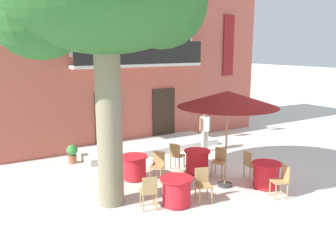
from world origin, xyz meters
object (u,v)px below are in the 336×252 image
(cafe_chair_middle_1, at_px, (203,183))
(cafe_chair_far_side_1, at_px, (111,162))
(ground_planter_left, at_px, (72,153))
(cafe_table_near_tree, at_px, (197,161))
(cafe_table_middle, at_px, (176,191))
(pedestrian_mid_plaza, at_px, (205,129))
(cafe_chair_near_tree_0, at_px, (176,154))
(cafe_chair_front_1, at_px, (282,179))
(cafe_table_far_side, at_px, (134,167))
(cafe_chair_far_side_0, at_px, (158,164))
(cafe_chair_near_tree_1, at_px, (220,160))
(cafe_table_front, at_px, (266,175))
(cafe_chair_middle_0, at_px, (149,190))
(cafe_chair_front_0, at_px, (250,163))
(cafe_umbrella, at_px, (228,99))

(cafe_chair_middle_1, distance_m, cafe_chair_far_side_1, 3.26)
(ground_planter_left, bearing_deg, cafe_table_near_tree, -44.85)
(cafe_table_middle, bearing_deg, pedestrian_mid_plaza, 44.38)
(cafe_chair_near_tree_0, height_order, pedestrian_mid_plaza, pedestrian_mid_plaza)
(cafe_chair_middle_1, relative_size, cafe_chair_front_1, 1.00)
(cafe_chair_far_side_1, bearing_deg, cafe_table_far_side, -38.74)
(cafe_chair_far_side_0, bearing_deg, pedestrian_mid_plaza, 29.47)
(cafe_chair_near_tree_1, bearing_deg, cafe_table_front, -71.67)
(cafe_chair_near_tree_0, distance_m, cafe_chair_middle_0, 3.24)
(cafe_table_middle, distance_m, cafe_chair_front_0, 3.02)
(ground_planter_left, bearing_deg, cafe_table_far_side, -66.38)
(cafe_chair_near_tree_0, distance_m, cafe_chair_near_tree_1, 1.51)
(cafe_chair_far_side_1, bearing_deg, cafe_chair_near_tree_1, -28.04)
(cafe_table_near_tree, relative_size, cafe_table_far_side, 1.00)
(cafe_table_near_tree, xyz_separation_m, cafe_chair_middle_1, (-1.24, -1.93, 0.14))
(cafe_chair_middle_1, xyz_separation_m, ground_planter_left, (-1.94, 5.09, -0.15))
(cafe_table_middle, relative_size, pedestrian_mid_plaza, 0.53)
(cafe_table_near_tree, bearing_deg, cafe_chair_near_tree_1, -54.21)
(cafe_table_middle, height_order, pedestrian_mid_plaza, pedestrian_mid_plaza)
(cafe_chair_far_side_1, height_order, cafe_umbrella, cafe_umbrella)
(cafe_chair_near_tree_0, xyz_separation_m, ground_planter_left, (-2.76, 2.53, -0.15))
(cafe_table_middle, relative_size, cafe_chair_middle_0, 0.95)
(cafe_chair_far_side_1, distance_m, ground_planter_left, 2.21)
(cafe_chair_middle_0, distance_m, cafe_chair_far_side_0, 2.10)
(cafe_chair_near_tree_0, height_order, cafe_chair_front_1, same)
(cafe_chair_front_0, xyz_separation_m, cafe_chair_far_side_1, (-3.64, 2.40, 0.00))
(cafe_chair_middle_0, xyz_separation_m, cafe_chair_far_side_0, (1.25, 1.69, 0.00))
(cafe_chair_front_0, relative_size, cafe_chair_front_1, 1.00)
(pedestrian_mid_plaza, bearing_deg, cafe_chair_front_1, -101.77)
(cafe_table_middle, height_order, cafe_chair_front_1, cafe_chair_front_1)
(cafe_table_front, relative_size, pedestrian_mid_plaza, 0.53)
(cafe_chair_front_0, distance_m, cafe_umbrella, 2.32)
(cafe_chair_far_side_1, bearing_deg, cafe_chair_near_tree_0, -9.95)
(cafe_chair_middle_0, height_order, cafe_chair_front_1, same)
(cafe_table_front, distance_m, cafe_chair_front_0, 0.77)
(cafe_chair_far_side_1, xyz_separation_m, ground_planter_left, (-0.55, 2.14, -0.15))
(cafe_table_near_tree, distance_m, cafe_chair_far_side_0, 1.48)
(cafe_chair_near_tree_0, relative_size, ground_planter_left, 1.35)
(cafe_table_near_tree, height_order, pedestrian_mid_plaza, pedestrian_mid_plaza)
(cafe_chair_near_tree_0, relative_size, cafe_umbrella, 0.31)
(cafe_chair_near_tree_0, relative_size, cafe_chair_middle_0, 1.00)
(cafe_chair_near_tree_0, relative_size, cafe_chair_near_tree_1, 1.00)
(cafe_chair_middle_1, relative_size, pedestrian_mid_plaza, 0.56)
(pedestrian_mid_plaza, bearing_deg, cafe_table_front, -101.27)
(cafe_chair_far_side_0, bearing_deg, cafe_table_near_tree, -1.82)
(cafe_chair_middle_0, distance_m, cafe_chair_front_0, 3.74)
(cafe_chair_front_1, bearing_deg, cafe_table_far_side, 129.29)
(cafe_chair_front_0, relative_size, cafe_umbrella, 0.31)
(cafe_chair_front_0, relative_size, cafe_chair_far_side_0, 1.00)
(cafe_chair_near_tree_0, bearing_deg, cafe_table_middle, -123.01)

